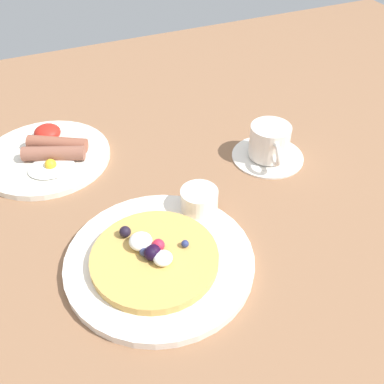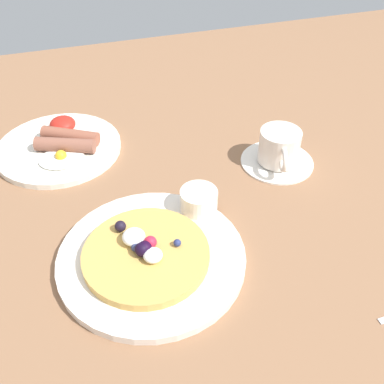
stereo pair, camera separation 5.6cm
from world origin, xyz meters
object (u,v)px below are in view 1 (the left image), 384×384
object	(u,v)px
coffee_saucer	(268,156)
coffee_cup	(270,141)
breakfast_plate	(46,157)
pancake_plate	(160,261)
syrup_ramekin	(200,201)

from	to	relation	value
coffee_saucer	coffee_cup	bearing A→B (deg)	-107.67
breakfast_plate	coffee_cup	size ratio (longest dim) A/B	2.27
pancake_plate	syrup_ramekin	bearing A→B (deg)	36.24
breakfast_plate	coffee_cup	distance (cm)	39.77
breakfast_plate	coffee_saucer	world-z (taller)	breakfast_plate
coffee_saucer	breakfast_plate	bearing A→B (deg)	157.45
breakfast_plate	coffee_saucer	distance (cm)	39.64
coffee_saucer	coffee_cup	world-z (taller)	coffee_cup
pancake_plate	coffee_saucer	world-z (taller)	pancake_plate
syrup_ramekin	coffee_saucer	xyz separation A→B (cm)	(17.33, 8.85, -2.66)
syrup_ramekin	breakfast_plate	world-z (taller)	syrup_ramekin
pancake_plate	coffee_saucer	bearing A→B (deg)	30.42
coffee_cup	pancake_plate	bearing A→B (deg)	-149.82
pancake_plate	syrup_ramekin	distance (cm)	11.55
syrup_ramekin	breakfast_plate	bearing A→B (deg)	128.70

